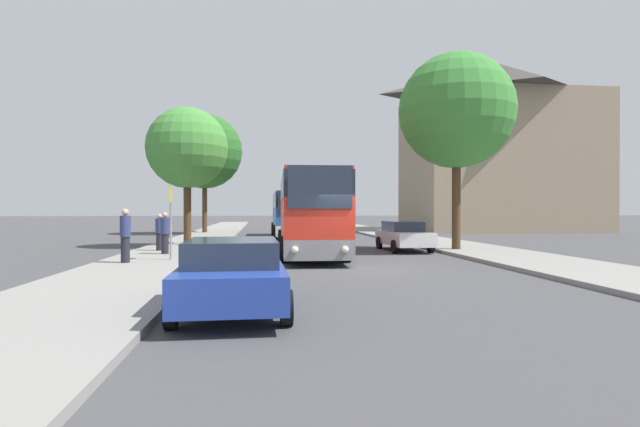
% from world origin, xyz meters
% --- Properties ---
extents(ground_plane, '(300.00, 300.00, 0.00)m').
position_xyz_m(ground_plane, '(0.00, 0.00, 0.00)').
color(ground_plane, '#424244').
rests_on(ground_plane, ground).
extents(sidewalk_left, '(4.00, 120.00, 0.15)m').
position_xyz_m(sidewalk_left, '(-7.00, 0.00, 0.07)').
color(sidewalk_left, gray).
rests_on(sidewalk_left, ground_plane).
extents(sidewalk_right, '(4.00, 120.00, 0.15)m').
position_xyz_m(sidewalk_right, '(7.00, 0.00, 0.07)').
color(sidewalk_right, gray).
rests_on(sidewalk_right, ground_plane).
extents(building_right_background, '(16.49, 10.63, 15.76)m').
position_xyz_m(building_right_background, '(19.20, 28.13, 7.88)').
color(building_right_background, gray).
rests_on(building_right_background, ground_plane).
extents(bus_front, '(2.93, 10.84, 3.50)m').
position_xyz_m(bus_front, '(-1.05, 5.27, 1.86)').
color(bus_front, gray).
rests_on(bus_front, ground_plane).
extents(bus_middle, '(2.80, 10.19, 3.21)m').
position_xyz_m(bus_middle, '(-0.97, 19.56, 1.72)').
color(bus_middle, silver).
rests_on(bus_middle, ground_plane).
extents(parked_car_left_curb, '(2.19, 4.42, 1.42)m').
position_xyz_m(parked_car_left_curb, '(-3.73, -6.74, 0.75)').
color(parked_car_left_curb, '#233D9E').
rests_on(parked_car_left_curb, ground_plane).
extents(parked_car_right_near, '(1.96, 4.55, 1.42)m').
position_xyz_m(parked_car_right_near, '(3.72, 6.98, 0.75)').
color(parked_car_right_near, silver).
rests_on(parked_car_right_near, ground_plane).
extents(bus_stop_sign, '(0.08, 0.45, 2.76)m').
position_xyz_m(bus_stop_sign, '(-6.47, 2.31, 1.86)').
color(bus_stop_sign, gray).
rests_on(bus_stop_sign, sidewalk_left).
extents(pedestrian_waiting_near, '(0.36, 0.36, 1.88)m').
position_xyz_m(pedestrian_waiting_near, '(-7.87, 1.45, 1.11)').
color(pedestrian_waiting_near, '#23232D').
rests_on(pedestrian_waiting_near, sidewalk_left).
extents(pedestrian_waiting_far, '(0.36, 0.36, 1.73)m').
position_xyz_m(pedestrian_waiting_far, '(-7.15, 4.84, 1.02)').
color(pedestrian_waiting_far, '#23232D').
rests_on(pedestrian_waiting_far, sidewalk_left).
extents(pedestrian_walking_back, '(0.36, 0.36, 1.66)m').
position_xyz_m(pedestrian_walking_back, '(-7.73, 6.68, 0.98)').
color(pedestrian_walking_back, '#23232D').
rests_on(pedestrian_walking_back, sidewalk_left).
extents(tree_left_near, '(6.10, 6.10, 9.68)m').
position_xyz_m(tree_left_near, '(-7.71, 24.99, 6.76)').
color(tree_left_near, '#47331E').
rests_on(tree_left_near, sidewalk_left).
extents(tree_left_far, '(4.30, 4.30, 7.30)m').
position_xyz_m(tree_left_far, '(-7.05, 10.61, 5.27)').
color(tree_left_far, '#47331E').
rests_on(tree_left_far, sidewalk_left).
extents(tree_right_near, '(5.40, 5.40, 9.19)m').
position_xyz_m(tree_right_near, '(5.96, 5.90, 6.63)').
color(tree_right_near, '#47331E').
rests_on(tree_right_near, sidewalk_right).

